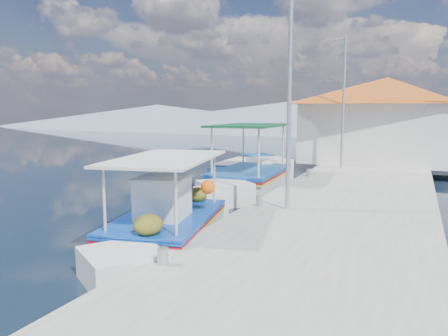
% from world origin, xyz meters
% --- Properties ---
extents(ground, '(160.00, 160.00, 0.00)m').
position_xyz_m(ground, '(0.00, 0.00, 0.00)').
color(ground, black).
rests_on(ground, ground).
extents(quay, '(5.00, 44.00, 0.50)m').
position_xyz_m(quay, '(5.90, 6.00, 0.25)').
color(quay, '#B0ADA4').
rests_on(quay, ground).
extents(bollards, '(0.20, 17.20, 0.30)m').
position_xyz_m(bollards, '(3.80, 5.25, 0.65)').
color(bollards, '#A5A8AD').
rests_on(bollards, quay).
extents(main_caique, '(2.97, 6.84, 2.30)m').
position_xyz_m(main_caique, '(2.32, -0.40, 0.44)').
color(main_caique, silver).
rests_on(main_caique, ground).
extents(caique_green_canopy, '(2.55, 7.81, 2.92)m').
position_xyz_m(caique_green_canopy, '(1.71, 6.80, 0.44)').
color(caique_green_canopy, silver).
rests_on(caique_green_canopy, ground).
extents(caique_blue_hull, '(1.94, 6.27, 1.11)m').
position_xyz_m(caique_blue_hull, '(0.12, 10.00, 0.30)').
color(caique_blue_hull, '#184D91').
rests_on(caique_blue_hull, ground).
extents(harbor_building, '(10.49, 10.49, 4.40)m').
position_xyz_m(harbor_building, '(6.20, 15.00, 2.78)').
color(harbor_building, white).
rests_on(harbor_building, quay).
extents(lamp_post_near, '(1.21, 0.14, 6.00)m').
position_xyz_m(lamp_post_near, '(4.51, 2.00, 3.85)').
color(lamp_post_near, '#A5A8AD').
rests_on(lamp_post_near, quay).
extents(lamp_post_far, '(1.21, 0.14, 6.00)m').
position_xyz_m(lamp_post_far, '(4.51, 11.00, 3.85)').
color(lamp_post_far, '#A5A8AD').
rests_on(lamp_post_far, quay).
extents(mountain_ridge, '(171.40, 96.00, 5.50)m').
position_xyz_m(mountain_ridge, '(6.54, 56.00, 2.04)').
color(mountain_ridge, slate).
rests_on(mountain_ridge, ground).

